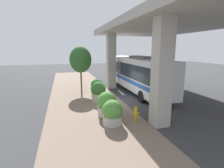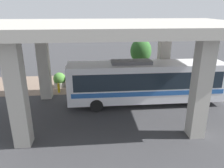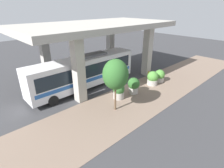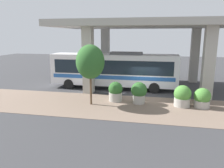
{
  "view_description": "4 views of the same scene",
  "coord_description": "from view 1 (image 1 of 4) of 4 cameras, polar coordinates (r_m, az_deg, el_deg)",
  "views": [
    {
      "loc": [
        -4.76,
        -13.61,
        4.36
      ],
      "look_at": [
        -0.83,
        0.19,
        1.48
      ],
      "focal_mm": 28.0,
      "sensor_mm": 36.0,
      "label": 1
    },
    {
      "loc": [
        18.88,
        -1.04,
        7.61
      ],
      "look_at": [
        0.64,
        0.61,
        1.13
      ],
      "focal_mm": 35.0,
      "sensor_mm": 36.0,
      "label": 2
    },
    {
      "loc": [
        -12.46,
        13.17,
        8.46
      ],
      "look_at": [
        -0.81,
        2.26,
        1.27
      ],
      "focal_mm": 28.0,
      "sensor_mm": 36.0,
      "label": 3
    },
    {
      "loc": [
        -18.65,
        -0.9,
        5.27
      ],
      "look_at": [
        -1.01,
        2.65,
        1.26
      ],
      "focal_mm": 35.0,
      "sensor_mm": 36.0,
      "label": 4
    }
  ],
  "objects": [
    {
      "name": "planter_middle",
      "position": [
        14.59,
        -4.49,
        -2.37
      ],
      "size": [
        1.25,
        1.25,
        1.72
      ],
      "color": "#ADA89E",
      "rests_on": "ground"
    },
    {
      "name": "street_tree_near",
      "position": [
        17.64,
        -10.24,
        7.83
      ],
      "size": [
        2.15,
        2.15,
        4.63
      ],
      "color": "brown",
      "rests_on": "ground"
    },
    {
      "name": "sidewalk_strip",
      "position": [
        14.4,
        -8.18,
        -6.35
      ],
      "size": [
        6.0,
        40.0,
        0.02
      ],
      "color": "#7A6656",
      "rests_on": "ground"
    },
    {
      "name": "overpass",
      "position": [
        16.26,
        17.49,
        16.04
      ],
      "size": [
        9.4,
        18.36,
        6.66
      ],
      "color": "#ADA89E",
      "rests_on": "ground"
    },
    {
      "name": "bus",
      "position": [
        18.48,
        7.59,
        3.93
      ],
      "size": [
        2.52,
        12.46,
        3.7
      ],
      "color": "silver",
      "rests_on": "ground"
    },
    {
      "name": "planter_front",
      "position": [
        11.53,
        -1.71,
        -6.68
      ],
      "size": [
        1.27,
        1.27,
        1.64
      ],
      "color": "#ADA89E",
      "rests_on": "ground"
    },
    {
      "name": "planter_back",
      "position": [
        10.26,
        0.18,
        -9.43
      ],
      "size": [
        1.2,
        1.2,
        1.49
      ],
      "color": "#ADA89E",
      "rests_on": "ground"
    },
    {
      "name": "planter_extra",
      "position": [
        16.5,
        -4.92,
        -1.14
      ],
      "size": [
        1.15,
        1.15,
        1.61
      ],
      "color": "#ADA89E",
      "rests_on": "ground"
    },
    {
      "name": "fire_hydrant",
      "position": [
        10.92,
        7.74,
        -9.58
      ],
      "size": [
        0.45,
        0.22,
        0.94
      ],
      "color": "gold",
      "rests_on": "ground"
    },
    {
      "name": "ground_plane",
      "position": [
        15.07,
        3.25,
        -5.49
      ],
      "size": [
        80.0,
        80.0,
        0.0
      ],
      "primitive_type": "plane",
      "color": "#38383A",
      "rests_on": "ground"
    }
  ]
}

